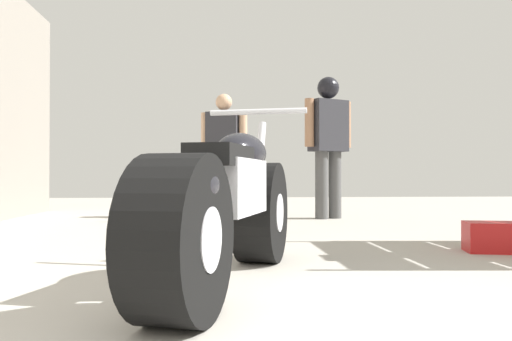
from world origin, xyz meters
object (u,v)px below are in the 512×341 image
object	(u,v)px
red_toolbox	(496,237)
motorcycle_black_naked	(214,193)
mechanic_with_helmet	(328,134)
motorcycle_maroon_cruiser	(228,207)
mechanic_in_blue	(224,147)

from	to	relation	value
red_toolbox	motorcycle_black_naked	bearing A→B (deg)	134.24
mechanic_with_helmet	red_toolbox	distance (m)	3.14
motorcycle_maroon_cruiser	mechanic_in_blue	xyz separation A→B (m)	(0.04, 4.23, 0.52)
motorcycle_maroon_cruiser	mechanic_in_blue	world-z (taller)	mechanic_in_blue
mechanic_in_blue	red_toolbox	world-z (taller)	mechanic_in_blue
motorcycle_maroon_cruiser	red_toolbox	world-z (taller)	motorcycle_maroon_cruiser
motorcycle_black_naked	red_toolbox	distance (m)	2.84
motorcycle_black_naked	mechanic_with_helmet	distance (m)	1.84
mechanic_in_blue	mechanic_with_helmet	size ratio (longest dim) A/B	0.90
motorcycle_black_naked	red_toolbox	xyz separation A→B (m)	(1.97, -2.02, -0.25)
motorcycle_black_naked	mechanic_in_blue	bearing A→B (deg)	84.13
motorcycle_black_naked	mechanic_in_blue	distance (m)	1.34
motorcycle_black_naked	motorcycle_maroon_cruiser	bearing A→B (deg)	-88.34
mechanic_with_helmet	red_toolbox	world-z (taller)	mechanic_with_helmet
motorcycle_maroon_cruiser	red_toolbox	distance (m)	2.15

